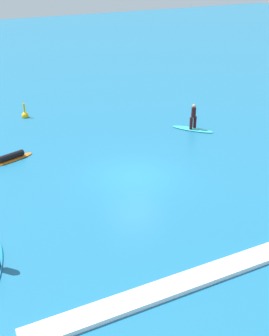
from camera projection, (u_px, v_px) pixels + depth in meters
The scene contains 5 objects.
ground_plane at pixel (134, 176), 23.28m from camera, with size 120.00×120.00×0.00m, color #1E6B93.
surfer_on_teal_board at pixel (193, 124), 29.02m from camera, with size 2.26×2.55×1.76m.
surfer_on_orange_board at pixel (11, 158), 24.95m from camera, with size 2.79×1.43×0.44m.
marker_buoy at pixel (25, 115), 31.27m from camera, with size 0.49×0.49×1.16m.
wave_crest at pixel (232, 266), 16.63m from camera, with size 16.04×0.90×0.18m, color white.
Camera 1 is at (-9.17, -18.46, 10.82)m, focal length 47.39 mm.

